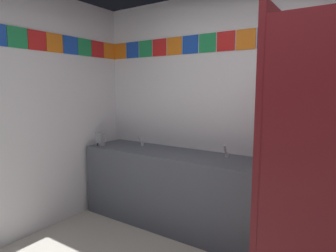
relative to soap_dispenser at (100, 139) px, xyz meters
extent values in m
cube|color=silver|center=(1.84, 0.50, 0.36)|extent=(4.00, 0.08, 2.52)
cube|color=orange|center=(-0.06, 0.45, 1.10)|extent=(0.20, 0.01, 0.20)
cube|color=#1947B7|center=(0.15, 0.45, 1.10)|extent=(0.20, 0.01, 0.20)
cube|color=#1E8C4C|center=(0.36, 0.45, 1.10)|extent=(0.20, 0.01, 0.20)
cube|color=red|center=(0.57, 0.45, 1.10)|extent=(0.20, 0.01, 0.20)
cube|color=orange|center=(0.78, 0.45, 1.10)|extent=(0.20, 0.01, 0.20)
cube|color=#1947B7|center=(0.99, 0.45, 1.10)|extent=(0.20, 0.01, 0.20)
cube|color=#1E8C4C|center=(1.20, 0.45, 1.10)|extent=(0.20, 0.01, 0.20)
cube|color=red|center=(1.42, 0.45, 1.10)|extent=(0.20, 0.01, 0.20)
cube|color=orange|center=(1.63, 0.45, 1.10)|extent=(0.20, 0.01, 0.20)
cube|color=#1947B7|center=(1.84, 0.45, 1.10)|extent=(0.20, 0.01, 0.20)
cube|color=#1E8C4C|center=(2.05, 0.45, 1.10)|extent=(0.20, 0.01, 0.20)
cube|color=red|center=(2.26, 0.45, 1.10)|extent=(0.20, 0.01, 0.20)
cube|color=#1E8C4C|center=(-0.16, -0.86, 1.10)|extent=(0.01, 0.20, 0.20)
cube|color=red|center=(-0.16, -0.66, 1.10)|extent=(0.01, 0.20, 0.20)
cube|color=orange|center=(-0.16, -0.46, 1.10)|extent=(0.01, 0.20, 0.20)
cube|color=#1947B7|center=(-0.16, -0.25, 1.10)|extent=(0.01, 0.20, 0.20)
cube|color=#1E8C4C|center=(-0.16, -0.05, 1.10)|extent=(0.01, 0.20, 0.20)
cube|color=red|center=(-0.16, 0.15, 1.10)|extent=(0.01, 0.20, 0.20)
cube|color=orange|center=(-0.16, 0.35, 1.10)|extent=(0.01, 0.20, 0.20)
cube|color=#4C515B|center=(0.98, 0.17, -0.49)|extent=(2.19, 0.58, 0.83)
cube|color=#4C515B|center=(0.98, 0.44, -0.12)|extent=(2.19, 0.03, 0.08)
cylinder|color=white|center=(0.43, 0.14, -0.13)|extent=(0.34, 0.34, 0.10)
cylinder|color=white|center=(1.53, 0.14, -0.13)|extent=(0.34, 0.34, 0.10)
cylinder|color=silver|center=(0.43, 0.28, -0.05)|extent=(0.04, 0.04, 0.05)
cylinder|color=silver|center=(0.43, 0.23, 0.02)|extent=(0.02, 0.06, 0.09)
cylinder|color=silver|center=(1.53, 0.28, -0.05)|extent=(0.04, 0.04, 0.05)
cylinder|color=silver|center=(1.53, 0.23, 0.02)|extent=(0.02, 0.06, 0.09)
cube|color=gray|center=(0.00, 0.00, 0.00)|extent=(0.09, 0.07, 0.16)
cylinder|color=black|center=(0.00, -0.04, -0.06)|extent=(0.02, 0.02, 0.03)
cube|color=maroon|center=(2.18, -0.24, 0.08)|extent=(0.04, 1.39, 1.97)
cylinder|color=silver|center=(2.20, -0.92, 0.18)|extent=(0.02, 0.02, 0.10)
camera|label=1|loc=(2.62, -2.44, 0.62)|focal=30.92mm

